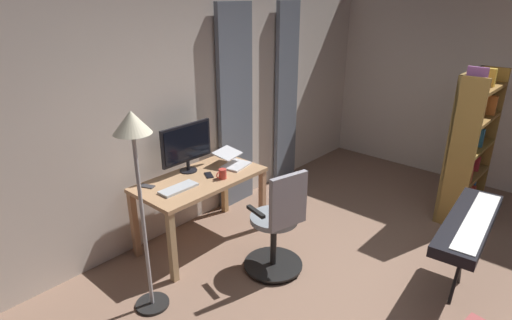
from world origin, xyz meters
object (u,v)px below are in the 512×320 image
Objects in this scene: cell_phone_by_monitor at (147,186)px; mug_tea at (222,174)px; bookshelf at (467,145)px; computer_keyboard at (179,188)px; laptop at (233,161)px; desk at (201,187)px; computer_monitor at (187,145)px; floor_lamp at (136,156)px; piano_keyboard at (469,224)px; office_chair at (278,226)px; cell_phone_face_up at (209,175)px.

cell_phone_by_monitor is 0.73m from mug_tea.
computer_keyboard is at bearing -31.92° from bookshelf.
computer_keyboard is at bearing -7.96° from laptop.
desk is 2.13× the size of computer_monitor.
computer_monitor reaches higher than desk.
computer_monitor is at bearing -75.97° from mug_tea.
floor_lamp is at bearing 12.26° from mug_tea.
floor_lamp is (0.97, 0.64, 0.32)m from computer_monitor.
desk is at bearing -73.28° from piano_keyboard.
desk is 1.04× the size of piano_keyboard.
laptop is 3.00× the size of mug_tea.
computer_keyboard is at bearing 10.38° from desk.
office_chair is 7.25× the size of cell_phone_face_up.
laptop is at bearing 143.87° from cell_phone_by_monitor.
piano_keyboard is (-0.47, 2.25, -0.10)m from laptop.
cell_phone_face_up is 0.62m from cell_phone_by_monitor.
desk is at bearing 82.07° from computer_monitor.
mug_tea reaches higher than cell_phone_face_up.
office_chair is 7.25× the size of cell_phone_by_monitor.
piano_keyboard is at bearing -45.56° from office_chair.
cell_phone_face_up is 1.26m from floor_lamp.
laptop is (-0.76, -0.04, 0.04)m from computer_keyboard.
bookshelf reaches higher than cell_phone_face_up.
laptop reaches higher than computer_keyboard.
desk is 3.02m from bookshelf.
floor_lamp reaches higher than cell_phone_face_up.
computer_keyboard is (0.35, 0.28, -0.28)m from computer_monitor.
piano_keyboard is at bearing 110.48° from mug_tea.
computer_monitor reaches higher than piano_keyboard.
desk is 1.25× the size of office_chair.
office_chair is (-0.12, 0.91, -0.15)m from desk.
cell_phone_by_monitor is (0.92, -0.24, -0.05)m from laptop.
laptop is at bearing -149.80° from cell_phone_face_up.
floor_lamp is (1.07, 0.23, 0.56)m from mug_tea.
cell_phone_by_monitor is (0.57, -0.25, 0.00)m from cell_phone_face_up.
cell_phone_face_up is at bearing -75.57° from mug_tea.
laptop is 2.66m from bookshelf.
piano_keyboard is (-0.88, 2.49, -0.34)m from computer_monitor.
floor_lamp reaches higher than cell_phone_by_monitor.
computer_monitor reaches higher than laptop.
computer_keyboard is (0.32, 0.06, 0.11)m from desk.
office_chair is at bearing 59.12° from laptop.
cell_phone_by_monitor is (0.48, -0.22, 0.11)m from desk.
cell_phone_by_monitor is (0.59, -1.13, 0.26)m from office_chair.
bookshelf reaches higher than office_chair.
computer_keyboard is 0.47m from mug_tea.
computer_monitor reaches higher than cell_phone_face_up.
laptop is at bearing -41.32° from bookshelf.
cell_phone_by_monitor is at bearing 131.95° from office_chair.
desk is 0.47m from laptop.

